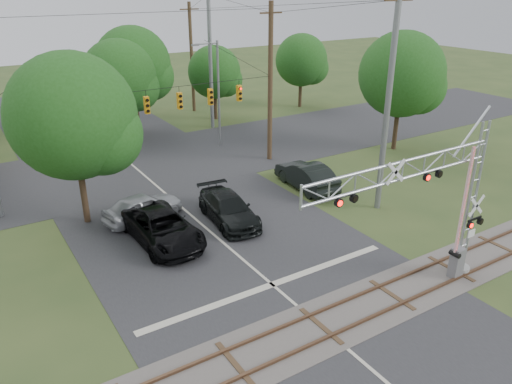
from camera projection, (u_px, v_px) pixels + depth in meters
ground at (355, 356)px, 18.46m from camera, size 160.00×160.00×0.00m
road_main at (224, 244)px, 26.23m from camera, size 14.00×90.00×0.02m
road_cross at (134, 166)px, 37.11m from camera, size 90.00×12.00×0.02m
railroad_track at (321, 326)px, 20.00m from camera, size 90.00×3.20×0.17m
crossing_gantry at (430, 199)px, 20.48m from camera, size 10.22×0.94×7.37m
traffic_signal_span at (159, 99)px, 32.20m from camera, size 19.34×0.36×11.50m
pickup_black at (162, 228)px, 26.15m from camera, size 2.98×6.14×1.68m
car_dark at (228, 209)px, 28.43m from camera, size 2.78×5.63×1.57m
sedan_silver at (143, 207)px, 28.65m from camera, size 4.97×2.86×1.59m
suv_dark at (306, 175)px, 32.99m from camera, size 2.25×5.47×1.76m
streetlight at (217, 89)px, 39.99m from camera, size 2.26×0.24×8.48m
utility_poles at (157, 85)px, 34.73m from camera, size 24.62×28.30×12.56m
treeline at (101, 78)px, 39.70m from camera, size 51.45×31.56×9.59m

